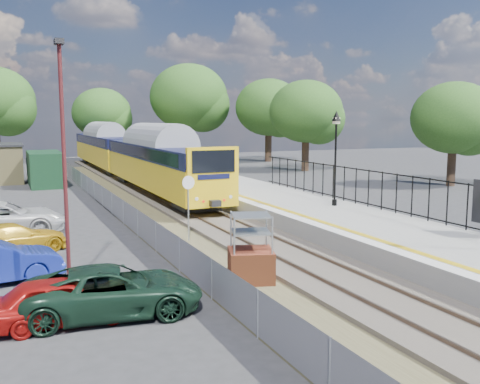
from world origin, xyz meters
TOP-DOWN VIEW (x-y plane):
  - ground at (0.00, 0.00)m, footprint 120.00×120.00m
  - track_bed at (-0.47, 9.67)m, footprint 5.90×80.00m
  - platform at (4.20, 8.00)m, footprint 5.00×70.00m
  - platform_edge at (2.14, 8.00)m, footprint 0.90×70.00m
  - victorian_lamp_north at (5.30, 6.00)m, footprint 0.44×0.44m
  - palisade_fence at (6.55, 2.24)m, footprint 0.12×26.00m
  - wire_fence at (-4.20, 12.00)m, footprint 0.06×52.00m
  - tree_line at (1.40, 42.00)m, footprint 56.80×43.80m
  - train at (0.00, 29.15)m, footprint 2.82×40.83m
  - brick_plinth at (-2.50, -0.99)m, footprint 1.71×1.71m
  - speed_sign at (-2.50, 5.10)m, footprint 0.56×0.14m
  - carpark_lamp at (-7.80, 0.51)m, footprint 0.25×0.50m
  - car_green at (-7.01, -2.09)m, footprint 4.92×2.71m
  - car_red at (-8.30, -2.19)m, footprint 3.60×1.53m
  - car_yellow at (-9.26, 5.87)m, footprint 4.42×2.98m
  - car_white at (-9.61, 9.70)m, footprint 5.50×2.70m

SIDE VIEW (x-z plane):
  - ground at x=0.00m, z-range 0.00..0.00m
  - track_bed at x=-0.47m, z-range -0.05..0.24m
  - platform at x=4.20m, z-range 0.00..0.90m
  - car_yellow at x=-9.26m, z-range 0.00..1.19m
  - wire_fence at x=-4.20m, z-range 0.00..1.20m
  - car_red at x=-8.30m, z-range 0.00..1.21m
  - car_green at x=-7.01m, z-range 0.00..1.31m
  - car_white at x=-9.61m, z-range 0.00..1.50m
  - platform_edge at x=2.14m, z-range 0.90..0.91m
  - brick_plinth at x=-2.50m, z-range -0.04..2.15m
  - palisade_fence at x=6.55m, z-range 0.84..2.84m
  - speed_sign at x=-2.50m, z-range 0.50..3.29m
  - train at x=0.00m, z-range 0.59..4.09m
  - carpark_lamp at x=-7.80m, z-range 0.50..7.83m
  - victorian_lamp_north at x=5.30m, z-range 2.00..6.60m
  - tree_line at x=1.40m, z-range 0.67..12.55m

